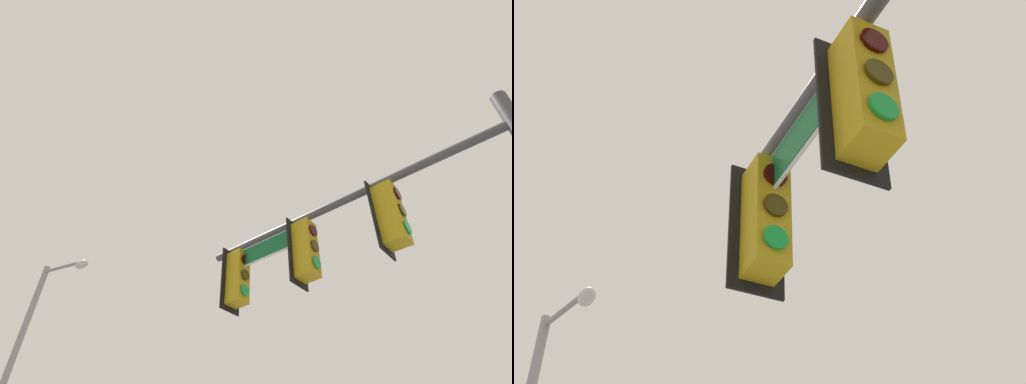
{
  "view_description": "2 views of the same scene",
  "coord_description": "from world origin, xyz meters",
  "views": [
    {
      "loc": [
        -7.13,
        -3.68,
        1.62
      ],
      "look_at": [
        -2.95,
        -8.58,
        7.07
      ],
      "focal_mm": 28.0,
      "sensor_mm": 36.0,
      "label": 1
    },
    {
      "loc": [
        -6.7,
        -6.86,
        1.76
      ],
      "look_at": [
        -2.4,
        -8.82,
        5.57
      ],
      "focal_mm": 50.0,
      "sensor_mm": 36.0,
      "label": 2
    }
  ],
  "objects": []
}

